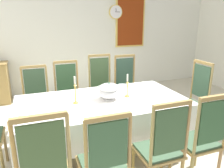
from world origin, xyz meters
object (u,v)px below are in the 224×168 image
(chair_south_d, at_px, (201,138))
(spoon_primary, at_px, (150,83))
(soup_tureen, at_px, (109,91))
(bowl_far_left, at_px, (103,87))
(spoon_secondary, at_px, (128,86))
(dining_table, at_px, (103,105))
(framed_painting, at_px, (130,22))
(bowl_near_right, at_px, (123,86))
(chair_head_east, at_px, (193,98))
(mounted_clock, at_px, (116,12))
(chair_south_b, at_px, (104,161))
(candlestick_east, at_px, (127,88))
(chair_north_c, at_px, (102,88))
(chair_north_b, at_px, (68,93))
(bowl_near_left, at_px, (145,83))
(chair_north_a, at_px, (37,98))
(chair_south_c, at_px, (161,147))
(candlestick_west, at_px, (75,93))
(chair_north_d, at_px, (127,86))

(chair_south_d, distance_m, spoon_primary, 1.47)
(spoon_primary, bearing_deg, soup_tureen, -151.02)
(bowl_far_left, xyz_separation_m, spoon_secondary, (0.43, -0.01, -0.02))
(dining_table, distance_m, framed_painting, 3.44)
(bowl_near_right, bearing_deg, dining_table, -137.98)
(chair_head_east, bearing_deg, mounted_clock, 5.13)
(chair_head_east, bearing_deg, chair_south_b, 118.36)
(candlestick_east, relative_size, bowl_far_left, 1.96)
(spoon_secondary, bearing_deg, chair_north_c, 104.35)
(chair_head_east, distance_m, bowl_near_right, 1.15)
(dining_table, height_order, mounted_clock, mounted_clock)
(spoon_secondary, bearing_deg, chair_north_b, 135.66)
(candlestick_east, xyz_separation_m, bowl_near_left, (0.52, 0.43, -0.11))
(chair_head_east, relative_size, bowl_near_right, 6.63)
(dining_table, height_order, bowl_near_left, bowl_near_left)
(chair_north_c, bearing_deg, bowl_near_right, 106.94)
(chair_head_east, xyz_separation_m, candlestick_east, (-1.16, -0.00, 0.30))
(candlestick_east, relative_size, spoon_primary, 1.83)
(chair_north_a, relative_size, chair_south_c, 0.98)
(chair_south_d, bearing_deg, soup_tureen, 125.66)
(chair_south_d, distance_m, candlestick_west, 1.57)
(chair_north_b, bearing_deg, chair_south_c, 107.15)
(chair_north_b, distance_m, chair_south_d, 2.27)
(soup_tureen, bearing_deg, chair_south_c, -78.11)
(chair_north_c, height_order, spoon_primary, chair_north_c)
(candlestick_west, bearing_deg, chair_north_b, 86.76)
(chair_north_d, height_order, bowl_near_right, chair_north_d)
(bowl_near_right, bearing_deg, chair_south_d, -76.94)
(chair_south_b, relative_size, chair_north_d, 0.92)
(dining_table, height_order, chair_north_a, chair_north_a)
(bowl_near_right, xyz_separation_m, framed_painting, (1.21, 2.39, 0.93))
(chair_north_a, relative_size, bowl_near_right, 6.05)
(dining_table, bearing_deg, chair_south_d, -50.81)
(bowl_near_right, bearing_deg, chair_south_c, -96.92)
(chair_south_b, xyz_separation_m, bowl_near_left, (1.18, 1.42, 0.22))
(candlestick_west, distance_m, spoon_primary, 1.43)
(chair_south_d, distance_m, chair_head_east, 1.22)
(candlestick_east, height_order, bowl_near_left, candlestick_east)
(spoon_primary, distance_m, spoon_secondary, 0.40)
(chair_south_b, bearing_deg, bowl_near_left, 50.19)
(framed_painting, bearing_deg, mounted_clock, -178.73)
(chair_south_b, distance_m, bowl_near_left, 1.86)
(chair_north_c, xyz_separation_m, bowl_near_right, (0.17, -0.56, 0.19))
(bowl_far_left, bearing_deg, chair_north_d, 39.33)
(mounted_clock, relative_size, framed_painting, 0.27)
(soup_tureen, height_order, mounted_clock, mounted_clock)
(chair_south_b, relative_size, spoon_primary, 6.03)
(bowl_near_left, bearing_deg, chair_south_c, -111.95)
(candlestick_east, bearing_deg, bowl_far_left, 113.35)
(chair_north_a, distance_m, bowl_near_left, 1.81)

